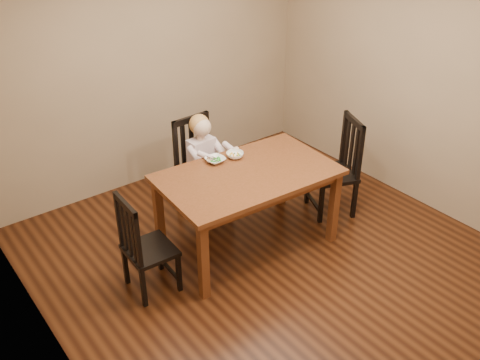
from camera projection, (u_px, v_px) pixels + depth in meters
room at (267, 127)px, 4.50m from camera, size 4.01×4.01×2.71m
dining_table at (248, 182)px, 4.96m from camera, size 1.68×1.07×0.81m
chair_child at (200, 169)px, 5.58m from camera, size 0.48×0.46×1.06m
chair_left at (144, 247)px, 4.52m from camera, size 0.41×0.43×0.96m
chair_right at (338, 168)px, 5.61m from camera, size 0.58×0.59×1.06m
toddler at (203, 158)px, 5.47m from camera, size 0.38×0.47×0.62m
bowl_peas at (215, 160)px, 5.07m from camera, size 0.19×0.19×0.04m
bowl_veg at (235, 155)px, 5.15m from camera, size 0.22×0.22×0.05m
fork at (213, 160)px, 5.03m from camera, size 0.08×0.10×0.04m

